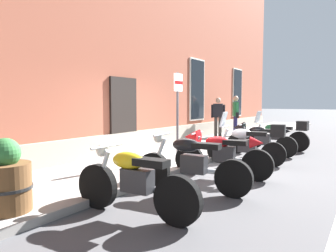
{
  "coord_description": "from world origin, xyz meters",
  "views": [
    {
      "loc": [
        -6.87,
        -3.5,
        1.58
      ],
      "look_at": [
        -1.33,
        0.13,
        1.08
      ],
      "focal_mm": 33.29,
      "sensor_mm": 36.0,
      "label": 1
    }
  ],
  "objects_px": {
    "motorcycle_silver_touring": "(250,143)",
    "motorcycle_black_sport": "(258,137)",
    "motorcycle_red_sport": "(218,151)",
    "parking_sign": "(178,103)",
    "barrel_planter": "(6,181)",
    "pedestrian_striped_shirt": "(236,113)",
    "motorcycle_yellow_naked": "(134,182)",
    "motorcycle_black_naked": "(190,164)",
    "motorcycle_green_touring": "(279,134)",
    "pedestrian_dark_jacket": "(218,115)"
  },
  "relations": [
    {
      "from": "motorcycle_yellow_naked",
      "to": "pedestrian_striped_shirt",
      "type": "xyz_separation_m",
      "value": [
        9.66,
        2.24,
        0.62
      ]
    },
    {
      "from": "barrel_planter",
      "to": "pedestrian_striped_shirt",
      "type": "bearing_deg",
      "value": 4.96
    },
    {
      "from": "motorcycle_yellow_naked",
      "to": "parking_sign",
      "type": "relative_size",
      "value": 0.92
    },
    {
      "from": "motorcycle_green_touring",
      "to": "parking_sign",
      "type": "relative_size",
      "value": 0.96
    },
    {
      "from": "motorcycle_yellow_naked",
      "to": "motorcycle_red_sport",
      "type": "relative_size",
      "value": 0.96
    },
    {
      "from": "motorcycle_silver_touring",
      "to": "barrel_planter",
      "type": "xyz_separation_m",
      "value": [
        -5.43,
        1.49,
        -0.02
      ]
    },
    {
      "from": "motorcycle_silver_touring",
      "to": "motorcycle_green_touring",
      "type": "xyz_separation_m",
      "value": [
        2.91,
        -0.01,
        -0.02
      ]
    },
    {
      "from": "motorcycle_red_sport",
      "to": "parking_sign",
      "type": "xyz_separation_m",
      "value": [
        0.67,
        1.41,
        1.01
      ]
    },
    {
      "from": "motorcycle_silver_touring",
      "to": "motorcycle_black_sport",
      "type": "bearing_deg",
      "value": 9.73
    },
    {
      "from": "motorcycle_silver_touring",
      "to": "pedestrian_dark_jacket",
      "type": "height_order",
      "value": "pedestrian_dark_jacket"
    },
    {
      "from": "motorcycle_black_sport",
      "to": "barrel_planter",
      "type": "xyz_separation_m",
      "value": [
        -6.96,
        1.22,
        -0.01
      ]
    },
    {
      "from": "motorcycle_silver_touring",
      "to": "pedestrian_striped_shirt",
      "type": "relative_size",
      "value": 1.14
    },
    {
      "from": "motorcycle_silver_touring",
      "to": "motorcycle_black_naked",
      "type": "bearing_deg",
      "value": 177.92
    },
    {
      "from": "motorcycle_black_naked",
      "to": "pedestrian_striped_shirt",
      "type": "height_order",
      "value": "pedestrian_striped_shirt"
    },
    {
      "from": "barrel_planter",
      "to": "motorcycle_red_sport",
      "type": "bearing_deg",
      "value": -19.38
    },
    {
      "from": "motorcycle_black_naked",
      "to": "motorcycle_black_sport",
      "type": "height_order",
      "value": "motorcycle_black_naked"
    },
    {
      "from": "motorcycle_silver_touring",
      "to": "parking_sign",
      "type": "distance_m",
      "value": 2.08
    },
    {
      "from": "pedestrian_striped_shirt",
      "to": "barrel_planter",
      "type": "relative_size",
      "value": 1.76
    },
    {
      "from": "motorcycle_green_touring",
      "to": "pedestrian_dark_jacket",
      "type": "relative_size",
      "value": 1.28
    },
    {
      "from": "motorcycle_green_touring",
      "to": "pedestrian_dark_jacket",
      "type": "height_order",
      "value": "pedestrian_dark_jacket"
    },
    {
      "from": "parking_sign",
      "to": "barrel_planter",
      "type": "relative_size",
      "value": 2.23
    },
    {
      "from": "motorcycle_black_sport",
      "to": "barrel_planter",
      "type": "height_order",
      "value": "barrel_planter"
    },
    {
      "from": "motorcycle_black_sport",
      "to": "barrel_planter",
      "type": "distance_m",
      "value": 7.07
    },
    {
      "from": "motorcycle_silver_touring",
      "to": "pedestrian_striped_shirt",
      "type": "distance_m",
      "value": 5.84
    },
    {
      "from": "parking_sign",
      "to": "motorcycle_silver_touring",
      "type": "bearing_deg",
      "value": -58.85
    },
    {
      "from": "motorcycle_black_naked",
      "to": "motorcycle_red_sport",
      "type": "height_order",
      "value": "motorcycle_black_naked"
    },
    {
      "from": "motorcycle_black_naked",
      "to": "motorcycle_silver_touring",
      "type": "relative_size",
      "value": 1.09
    },
    {
      "from": "motorcycle_silver_touring",
      "to": "motorcycle_black_sport",
      "type": "distance_m",
      "value": 1.56
    },
    {
      "from": "motorcycle_green_touring",
      "to": "pedestrian_dark_jacket",
      "type": "distance_m",
      "value": 3.35
    },
    {
      "from": "motorcycle_silver_touring",
      "to": "pedestrian_striped_shirt",
      "type": "height_order",
      "value": "pedestrian_striped_shirt"
    },
    {
      "from": "parking_sign",
      "to": "barrel_planter",
      "type": "bearing_deg",
      "value": -179.11
    },
    {
      "from": "motorcycle_red_sport",
      "to": "motorcycle_black_sport",
      "type": "distance_m",
      "value": 3.14
    },
    {
      "from": "barrel_planter",
      "to": "pedestrian_dark_jacket",
      "type": "bearing_deg",
      "value": 8.0
    },
    {
      "from": "pedestrian_striped_shirt",
      "to": "motorcycle_black_sport",
      "type": "bearing_deg",
      "value": -150.15
    },
    {
      "from": "motorcycle_silver_touring",
      "to": "barrel_planter",
      "type": "bearing_deg",
      "value": 164.67
    },
    {
      "from": "motorcycle_yellow_naked",
      "to": "motorcycle_green_touring",
      "type": "relative_size",
      "value": 0.96
    },
    {
      "from": "motorcycle_black_sport",
      "to": "motorcycle_green_touring",
      "type": "xyz_separation_m",
      "value": [
        1.38,
        -0.28,
        -0.01
      ]
    },
    {
      "from": "motorcycle_yellow_naked",
      "to": "motorcycle_green_touring",
      "type": "xyz_separation_m",
      "value": [
        7.28,
        -0.19,
        0.05
      ]
    },
    {
      "from": "motorcycle_green_touring",
      "to": "barrel_planter",
      "type": "bearing_deg",
      "value": 169.79
    },
    {
      "from": "motorcycle_black_naked",
      "to": "motorcycle_green_touring",
      "type": "distance_m",
      "value": 5.8
    },
    {
      "from": "motorcycle_black_sport",
      "to": "pedestrian_striped_shirt",
      "type": "distance_m",
      "value": 4.37
    },
    {
      "from": "motorcycle_yellow_naked",
      "to": "pedestrian_striped_shirt",
      "type": "relative_size",
      "value": 1.17
    },
    {
      "from": "motorcycle_black_naked",
      "to": "motorcycle_black_sport",
      "type": "distance_m",
      "value": 4.43
    },
    {
      "from": "motorcycle_yellow_naked",
      "to": "motorcycle_silver_touring",
      "type": "xyz_separation_m",
      "value": [
        4.37,
        -0.17,
        0.07
      ]
    },
    {
      "from": "motorcycle_black_sport",
      "to": "motorcycle_green_touring",
      "type": "relative_size",
      "value": 0.98
    },
    {
      "from": "motorcycle_red_sport",
      "to": "motorcycle_silver_touring",
      "type": "bearing_deg",
      "value": -5.12
    },
    {
      "from": "motorcycle_yellow_naked",
      "to": "motorcycle_black_naked",
      "type": "xyz_separation_m",
      "value": [
        1.48,
        -0.07,
        0.01
      ]
    },
    {
      "from": "motorcycle_red_sport",
      "to": "pedestrian_striped_shirt",
      "type": "height_order",
      "value": "pedestrian_striped_shirt"
    },
    {
      "from": "motorcycle_green_touring",
      "to": "motorcycle_silver_touring",
      "type": "bearing_deg",
      "value": 179.72
    },
    {
      "from": "motorcycle_red_sport",
      "to": "parking_sign",
      "type": "bearing_deg",
      "value": 64.76
    }
  ]
}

